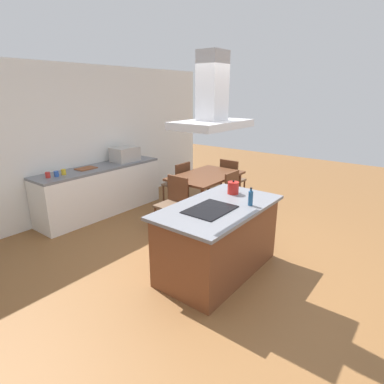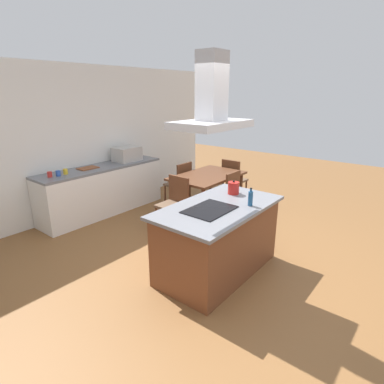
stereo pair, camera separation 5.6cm
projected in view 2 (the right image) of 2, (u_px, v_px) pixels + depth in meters
name	position (u px, v px, depth m)	size (l,w,h in m)	color
ground	(139.00, 238.00, 5.00)	(16.00, 16.00, 0.00)	brown
wall_back	(69.00, 143.00, 5.63)	(7.20, 0.10, 2.70)	white
kitchen_island	(218.00, 239.00, 3.96)	(1.70, 0.95, 0.90)	brown
cooktop	(210.00, 209.00, 3.68)	(0.60, 0.44, 0.01)	black
tea_kettle	(234.00, 188.00, 4.24)	(0.20, 0.15, 0.19)	#B21E19
olive_oil_bottle	(250.00, 198.00, 3.80)	(0.06, 0.06, 0.23)	navy
back_counter	(103.00, 190.00, 5.95)	(2.45, 0.62, 0.90)	white
countertop_microwave	(127.00, 154.00, 6.24)	(0.50, 0.38, 0.28)	#B2AFAA
coffee_mug_red	(50.00, 174.00, 5.08)	(0.08, 0.08, 0.09)	red
coffee_mug_blue	(58.00, 173.00, 5.15)	(0.08, 0.08, 0.09)	#2D56B2
coffee_mug_yellow	(65.00, 172.00, 5.27)	(0.08, 0.08, 0.09)	gold
cutting_board	(88.00, 168.00, 5.66)	(0.34, 0.24, 0.02)	brown
dining_table	(207.00, 179.00, 5.85)	(1.40, 0.90, 0.75)	#59331E
chair_facing_island	(238.00, 194.00, 5.50)	(0.42, 0.42, 0.89)	brown
chair_facing_back_wall	(181.00, 181.00, 6.30)	(0.42, 0.42, 0.89)	brown
chair_at_right_end	(233.00, 177.00, 6.58)	(0.42, 0.42, 0.89)	brown
chair_at_left_end	(175.00, 200.00, 5.22)	(0.42, 0.42, 0.89)	brown
range_hood	(212.00, 104.00, 3.32)	(0.90, 0.55, 0.78)	#ADADB2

